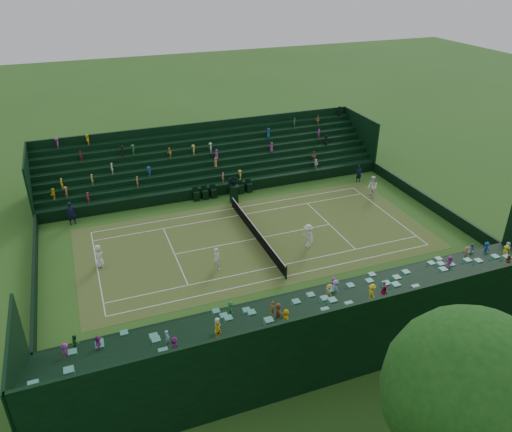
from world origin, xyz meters
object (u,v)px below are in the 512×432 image
at_px(tennis_net, 256,233).
at_px(player_far_west, 372,187).
at_px(player_near_east, 217,258).
at_px(player_far_east, 308,236).
at_px(umpire_chair, 234,192).
at_px(player_near_west, 99,256).

xyz_separation_m(tennis_net, player_far_west, (-3.31, 12.46, 0.46)).
bearing_deg(player_near_east, player_far_east, -111.26).
xyz_separation_m(umpire_chair, player_far_west, (3.27, 12.04, -0.07)).
height_order(umpire_chair, player_near_east, umpire_chair).
bearing_deg(umpire_chair, player_near_west, -62.56).
distance_m(tennis_net, player_near_west, 11.64).
xyz_separation_m(player_near_west, player_far_east, (2.79, 14.84, 0.08)).
bearing_deg(umpire_chair, player_near_east, -25.05).
bearing_deg(player_far_east, umpire_chair, -171.21).
xyz_separation_m(tennis_net, player_far_east, (2.46, 3.21, 0.42)).
bearing_deg(player_far_west, player_far_east, -55.12).
bearing_deg(player_far_west, player_near_west, -80.03).
xyz_separation_m(player_near_west, player_near_east, (3.19, 7.64, -0.02)).
distance_m(tennis_net, player_far_west, 12.90).
distance_m(player_near_east, player_far_east, 7.22).
bearing_deg(player_far_west, umpire_chair, -102.30).
distance_m(player_near_west, player_far_west, 24.28).
relative_size(umpire_chair, player_near_east, 1.47).
distance_m(umpire_chair, player_far_west, 12.48).
distance_m(player_near_west, player_far_east, 15.10).
bearing_deg(player_near_east, tennis_net, -78.86).
height_order(player_near_west, player_far_east, player_far_east).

